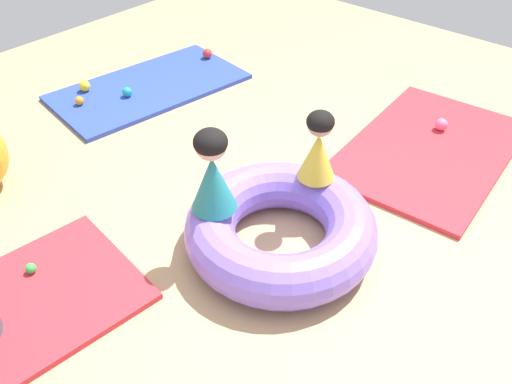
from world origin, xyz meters
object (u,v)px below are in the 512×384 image
object	(u,v)px
play_ball_yellow	(85,86)
play_ball_orange	(79,101)
inflatable_cushion	(281,228)
play_ball_pink	(441,124)
play_ball_teal	(127,92)
play_ball_red	(207,53)
play_ball_green	(31,268)
child_in_yellow	(318,146)
child_in_teal	(212,172)

from	to	relation	value
play_ball_yellow	play_ball_orange	xyz separation A→B (m)	(-0.18, -0.18, -0.01)
inflatable_cushion	play_ball_pink	bearing A→B (deg)	-5.04
play_ball_teal	play_ball_yellow	size ratio (longest dim) A/B	0.86
play_ball_red	play_ball_green	bearing A→B (deg)	-154.66
play_ball_red	play_ball_orange	bearing A→B (deg)	173.19
play_ball_teal	play_ball_green	xyz separation A→B (m)	(-1.71, -1.27, -0.01)
play_ball_red	child_in_yellow	bearing A→B (deg)	-118.40
play_ball_yellow	play_ball_green	world-z (taller)	play_ball_yellow
play_ball_green	play_ball_yellow	bearing A→B (deg)	47.41
child_in_yellow	play_ball_red	bearing A→B (deg)	-72.34
child_in_yellow	play_ball_yellow	distance (m)	2.60
play_ball_orange	play_ball_red	bearing A→B (deg)	-6.81
child_in_yellow	inflatable_cushion	bearing A→B (deg)	51.46
play_ball_pink	play_ball_orange	world-z (taller)	play_ball_pink
inflatable_cushion	child_in_yellow	size ratio (longest dim) A/B	2.50
play_ball_yellow	play_ball_red	bearing A→B (deg)	-15.70
inflatable_cushion	child_in_teal	world-z (taller)	child_in_teal
play_ball_yellow	play_ball_orange	world-z (taller)	play_ball_yellow
inflatable_cushion	play_ball_yellow	xyz separation A→B (m)	(0.36, 2.60, -0.07)
inflatable_cushion	play_ball_green	xyz separation A→B (m)	(-1.16, 0.95, -0.09)
child_in_yellow	play_ball_green	xyz separation A→B (m)	(-1.56, 0.91, -0.47)
child_in_teal	play_ball_red	xyz separation A→B (m)	(1.84, 1.93, -0.49)
child_in_yellow	child_in_teal	xyz separation A→B (m)	(-0.64, 0.28, 0.03)
play_ball_teal	play_ball_red	distance (m)	1.04
child_in_yellow	play_ball_teal	world-z (taller)	child_in_yellow
play_ball_yellow	play_ball_orange	bearing A→B (deg)	-135.42
child_in_yellow	play_ball_yellow	xyz separation A→B (m)	(-0.04, 2.56, -0.45)
child_in_yellow	play_ball_red	world-z (taller)	child_in_yellow
inflatable_cushion	child_in_teal	distance (m)	0.58
play_ball_orange	play_ball_red	world-z (taller)	play_ball_red
inflatable_cushion	play_ball_yellow	distance (m)	2.62
play_ball_teal	play_ball_orange	xyz separation A→B (m)	(-0.37, 0.20, -0.00)
inflatable_cushion	play_ball_pink	distance (m)	1.89
inflatable_cushion	play_ball_teal	distance (m)	2.29
inflatable_cushion	child_in_yellow	distance (m)	0.56
play_ball_pink	play_ball_yellow	world-z (taller)	play_ball_yellow
inflatable_cushion	play_ball_teal	xyz separation A→B (m)	(0.55, 2.22, -0.07)
child_in_yellow	play_ball_yellow	bearing A→B (deg)	-43.07
inflatable_cushion	play_ball_teal	world-z (taller)	inflatable_cushion
child_in_yellow	play_ball_yellow	size ratio (longest dim) A/B	4.67
play_ball_red	child_in_teal	bearing A→B (deg)	-133.54
play_ball_yellow	play_ball_green	size ratio (longest dim) A/B	1.62
play_ball_orange	play_ball_green	xyz separation A→B (m)	(-1.34, -1.47, -0.01)
play_ball_pink	play_ball_teal	bearing A→B (deg)	119.23
inflatable_cushion	child_in_yellow	world-z (taller)	child_in_yellow
child_in_teal	play_ball_red	distance (m)	2.71
play_ball_pink	child_in_yellow	bearing A→B (deg)	172.19
inflatable_cushion	play_ball_red	world-z (taller)	inflatable_cushion
child_in_teal	play_ball_yellow	size ratio (longest dim) A/B	5.28
play_ball_yellow	inflatable_cushion	bearing A→B (deg)	-97.86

